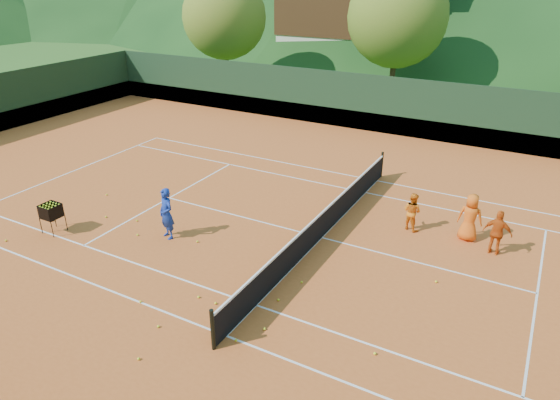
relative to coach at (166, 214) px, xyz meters
The scene contains 31 objects.
ground 5.07m from the coach, 28.48° to the left, with size 400.00×400.00×0.00m, color #284F18.
clay_court 5.07m from the coach, 28.48° to the left, with size 40.00×24.00×0.02m, color #BE531E.
coach is the anchor object (origin of this frame).
student_a 8.05m from the coach, 32.92° to the left, with size 0.63×0.49×1.31m, color orange.
student_b 10.27m from the coach, 23.13° to the left, with size 0.85×0.35×1.45m, color #CE5112.
student_c 9.69m from the coach, 28.03° to the left, with size 0.77×0.50×1.58m, color orange.
tennis_ball_0 1.33m from the coach, ahead, with size 0.07×0.07×0.07m, color yellow.
tennis_ball_1 5.05m from the coach, 15.05° to the right, with size 0.07×0.07×0.07m, color yellow.
tennis_ball_3 5.72m from the coach, 56.47° to the right, with size 0.07×0.07×0.07m, color yellow.
tennis_ball_5 4.50m from the coach, 165.71° to the right, with size 0.07×0.07×0.07m, color yellow.
tennis_ball_6 5.71m from the coach, 25.96° to the right, with size 0.07×0.07×0.07m, color yellow.
tennis_ball_7 3.73m from the coach, 37.37° to the right, with size 0.07×0.07×0.07m, color yellow.
tennis_ball_8 4.70m from the coach, 31.39° to the right, with size 0.07×0.07×0.07m, color yellow.
tennis_ball_9 8.46m from the coach, 10.80° to the left, with size 0.07×0.07×0.07m, color yellow.
tennis_ball_10 5.06m from the coach, ahead, with size 0.07×0.07×0.07m, color yellow.
tennis_ball_11 4.17m from the coach, 32.68° to the right, with size 0.07×0.07×0.07m, color yellow.
tennis_ball_12 4.58m from the coach, 161.87° to the left, with size 0.07×0.07×0.07m, color yellow.
tennis_ball_13 8.01m from the coach, 14.52° to the right, with size 0.07×0.07×0.07m, color yellow.
tennis_ball_17 5.27m from the coach, 148.00° to the right, with size 0.07×0.07×0.07m, color yellow.
tennis_ball_18 3.62m from the coach, 61.70° to the right, with size 0.07×0.07×0.07m, color yellow.
tennis_ball_19 1.93m from the coach, 169.11° to the left, with size 0.07×0.07×0.07m, color yellow.
tennis_ball_20 2.98m from the coach, behind, with size 0.07×0.07×0.07m, color yellow.
tennis_ball_21 1.34m from the coach, 155.96° to the right, with size 0.07×0.07×0.07m, color yellow.
tennis_ball_22 5.72m from the coach, 33.82° to the right, with size 0.07×0.07×0.07m, color yellow.
tennis_ball_23 4.65m from the coach, 52.89° to the right, with size 0.07×0.07×0.07m, color yellow.
court_lines 5.07m from the coach, 28.48° to the left, with size 23.83×11.03×0.00m.
tennis_net 5.01m from the coach, 28.48° to the left, with size 0.10×12.07×1.10m.
perimeter_fence 5.01m from the coach, 28.48° to the left, with size 40.40×24.24×3.00m.
ball_hopper 3.90m from the coach, 156.60° to the right, with size 0.57×0.57×1.00m.
tree_a 23.79m from the coach, 119.66° to the left, with size 6.00×6.00×7.88m.
tree_b 22.80m from the coach, 89.00° to the left, with size 6.40×6.40×8.40m.
Camera 1 is at (5.68, -13.13, 8.01)m, focal length 32.00 mm.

